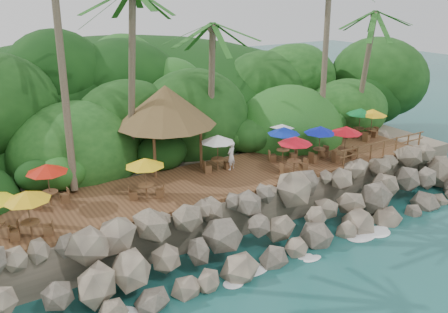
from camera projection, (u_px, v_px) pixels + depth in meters
ground at (293, 264)px, 22.14m from camera, size 140.00×140.00×0.00m
land_base at (150, 148)px, 34.59m from camera, size 32.00×25.20×2.10m
jungle_hill at (114, 136)px, 40.93m from camera, size 44.80×28.00×15.40m
seawall at (268, 224)px, 23.36m from camera, size 29.00×4.00×2.30m
terrace at (224, 177)px, 26.21m from camera, size 26.00×5.00×0.20m
jungle_foliage at (156, 166)px, 34.14m from camera, size 44.00×16.00×12.00m
foam_line at (289, 260)px, 22.37m from camera, size 25.20×0.80×0.06m
palapa at (166, 105)px, 26.63m from camera, size 5.62×5.62×4.60m
dining_clusters at (244, 143)px, 26.08m from camera, size 25.16×5.10×2.06m
railing at (384, 146)px, 29.00m from camera, size 7.20×0.10×1.00m
waiter at (231, 156)px, 26.82m from camera, size 0.69×0.59×1.59m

